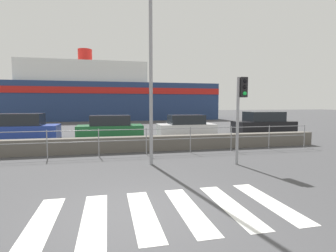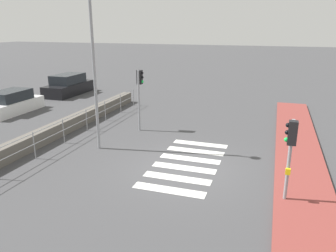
{
  "view_description": "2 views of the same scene",
  "coord_description": "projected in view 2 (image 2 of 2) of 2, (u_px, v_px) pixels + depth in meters",
  "views": [
    {
      "loc": [
        -0.59,
        -4.83,
        2.09
      ],
      "look_at": [
        0.99,
        2.0,
        1.5
      ],
      "focal_mm": 28.0,
      "sensor_mm": 36.0,
      "label": 1
    },
    {
      "loc": [
        -10.74,
        -2.92,
        5.05
      ],
      "look_at": [
        1.18,
        1.0,
        1.2
      ],
      "focal_mm": 35.0,
      "sensor_mm": 36.0,
      "label": 2
    }
  ],
  "objects": [
    {
      "name": "traffic_light_far",
      "position": [
        140.0,
        87.0,
        15.96
      ],
      "size": [
        0.34,
        0.32,
        3.0
      ],
      "color": "gray",
      "rests_on": "ground_plane"
    },
    {
      "name": "streetlamp",
      "position": [
        97.0,
        51.0,
        12.83
      ],
      "size": [
        0.32,
        1.05,
        6.71
      ],
      "color": "gray",
      "rests_on": "ground_plane"
    },
    {
      "name": "crosswalk",
      "position": [
        187.0,
        163.0,
        12.55
      ],
      "size": [
        4.95,
        2.4,
        0.01
      ],
      "color": "silver",
      "rests_on": "ground_plane"
    },
    {
      "name": "parked_car_white",
      "position": [
        11.0,
        103.0,
        19.69
      ],
      "size": [
        3.83,
        1.72,
        1.35
      ],
      "color": "silver",
      "rests_on": "ground_plane"
    },
    {
      "name": "sidewalk_brick",
      "position": [
        303.0,
        183.0,
        10.86
      ],
      "size": [
        24.0,
        1.8,
        0.12
      ],
      "color": "brown",
      "rests_on": "ground_plane"
    },
    {
      "name": "ground_plane",
      "position": [
        184.0,
        168.0,
        12.11
      ],
      "size": [
        160.0,
        160.0,
        0.0
      ],
      "primitive_type": "plane",
      "color": "#424244"
    },
    {
      "name": "traffic_light_near",
      "position": [
        291.0,
        145.0,
        9.15
      ],
      "size": [
        0.34,
        0.32,
        2.58
      ],
      "color": "gray",
      "rests_on": "ground_plane"
    },
    {
      "name": "seawall",
      "position": [
        33.0,
        141.0,
        14.01
      ],
      "size": [
        19.06,
        0.55,
        0.65
      ],
      "color": "#605B54",
      "rests_on": "ground_plane"
    },
    {
      "name": "parked_car_black",
      "position": [
        69.0,
        86.0,
        25.0
      ],
      "size": [
        4.32,
        1.8,
        1.54
      ],
      "color": "black",
      "rests_on": "ground_plane"
    },
    {
      "name": "harbor_fence",
      "position": [
        49.0,
        134.0,
        13.63
      ],
      "size": [
        17.19,
        0.04,
        1.11
      ],
      "color": "gray",
      "rests_on": "ground_plane"
    }
  ]
}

